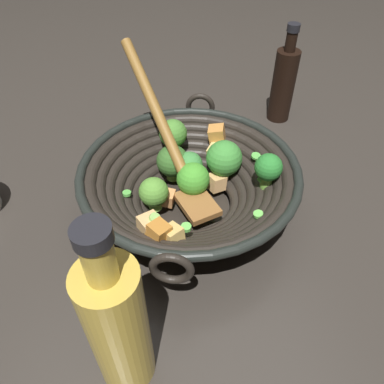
# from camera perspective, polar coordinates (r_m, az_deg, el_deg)

# --- Properties ---
(ground_plane) EXTENTS (4.00, 4.00, 0.00)m
(ground_plane) POSITION_cam_1_polar(r_m,az_deg,el_deg) (0.63, -0.39, -2.63)
(ground_plane) COLOR #332D28
(wok) EXTENTS (0.34, 0.42, 0.20)m
(wok) POSITION_cam_1_polar(r_m,az_deg,el_deg) (0.59, -0.38, 1.72)
(wok) COLOR black
(wok) RESTS_ON ground
(soy_sauce_bottle) EXTENTS (0.05, 0.05, 0.20)m
(soy_sauce_bottle) POSITION_cam_1_polar(r_m,az_deg,el_deg) (0.83, 13.71, 15.74)
(soy_sauce_bottle) COLOR black
(soy_sauce_bottle) RESTS_ON ground
(cooking_oil_bottle) EXTENTS (0.06, 0.06, 0.25)m
(cooking_oil_bottle) POSITION_cam_1_polar(r_m,az_deg,el_deg) (0.40, -11.22, -19.15)
(cooking_oil_bottle) COLOR gold
(cooking_oil_bottle) RESTS_ON ground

